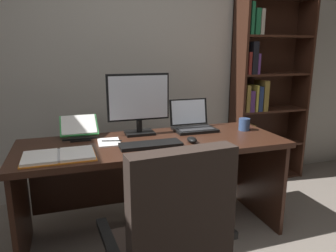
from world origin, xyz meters
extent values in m
cube|color=#B2ADA3|center=(0.00, 1.98, 1.34)|extent=(5.06, 0.12, 2.67)
cube|color=#381E14|center=(-0.16, 1.05, 0.73)|extent=(1.89, 0.70, 0.04)
cube|color=#381E14|center=(-1.07, 1.05, 0.35)|extent=(0.03, 0.64, 0.71)
cube|color=#381E14|center=(0.75, 1.05, 0.35)|extent=(0.03, 0.64, 0.71)
cube|color=#381E14|center=(-0.16, 1.37, 0.39)|extent=(1.77, 0.03, 0.49)
cube|color=#381E14|center=(0.92, 1.76, 0.95)|extent=(0.02, 0.28, 1.90)
cube|color=#381E14|center=(1.70, 1.76, 0.95)|extent=(0.02, 0.28, 1.90)
cube|color=#381E14|center=(1.31, 1.90, 0.95)|extent=(0.80, 0.01, 1.90)
cube|color=#381E14|center=(1.31, 1.76, 0.01)|extent=(0.75, 0.26, 0.02)
cube|color=navy|center=(0.98, 1.72, 0.13)|extent=(0.05, 0.18, 0.23)
cube|color=olive|center=(1.04, 1.73, 0.14)|extent=(0.04, 0.20, 0.23)
cube|color=gold|center=(1.10, 1.74, 0.17)|extent=(0.06, 0.22, 0.29)
cube|color=#381E14|center=(1.31, 1.76, 0.39)|extent=(0.75, 0.26, 0.02)
cube|color=navy|center=(0.97, 1.73, 0.56)|extent=(0.04, 0.21, 0.32)
cube|color=gray|center=(1.02, 1.73, 0.52)|extent=(0.04, 0.20, 0.24)
cube|color=olive|center=(1.06, 1.74, 0.51)|extent=(0.04, 0.22, 0.23)
cube|color=#381E14|center=(1.31, 1.76, 0.76)|extent=(0.75, 0.26, 0.02)
cube|color=olive|center=(0.98, 1.73, 0.91)|extent=(0.04, 0.21, 0.27)
cube|color=#512D66|center=(1.03, 1.73, 0.88)|extent=(0.05, 0.21, 0.21)
cube|color=gold|center=(1.08, 1.73, 0.91)|extent=(0.03, 0.20, 0.27)
cube|color=navy|center=(1.12, 1.71, 0.90)|extent=(0.05, 0.17, 0.25)
cube|color=olive|center=(1.18, 1.73, 0.93)|extent=(0.05, 0.21, 0.31)
cube|color=#381E14|center=(1.31, 1.76, 1.14)|extent=(0.75, 0.26, 0.02)
cube|color=maroon|center=(0.97, 1.74, 1.26)|extent=(0.03, 0.22, 0.21)
cube|color=black|center=(1.03, 1.72, 1.31)|extent=(0.06, 0.18, 0.31)
cube|color=#512D66|center=(1.07, 1.71, 1.25)|extent=(0.03, 0.16, 0.20)
cube|color=#381E14|center=(1.31, 1.76, 1.51)|extent=(0.75, 0.26, 0.02)
cube|color=#195633|center=(0.97, 1.72, 1.67)|extent=(0.03, 0.18, 0.29)
cube|color=#195633|center=(1.03, 1.73, 1.64)|extent=(0.05, 0.21, 0.24)
cube|color=gray|center=(1.08, 1.74, 1.64)|extent=(0.04, 0.23, 0.24)
cube|color=#2D231E|center=(-0.31, 0.31, 0.39)|extent=(0.54, 0.52, 0.07)
cube|color=#2D231E|center=(-0.30, 0.11, 0.70)|extent=(0.48, 0.14, 0.56)
cube|color=black|center=(-0.59, 0.28, 0.51)|extent=(0.08, 0.39, 0.04)
cube|color=black|center=(-0.03, 0.33, 0.51)|extent=(0.08, 0.39, 0.04)
cube|color=black|center=(-0.22, 1.27, 0.76)|extent=(0.22, 0.16, 0.02)
cylinder|color=black|center=(-0.22, 1.27, 0.81)|extent=(0.04, 0.04, 0.09)
cube|color=black|center=(-0.22, 1.28, 1.03)|extent=(0.48, 0.02, 0.36)
cube|color=silver|center=(-0.22, 1.26, 1.03)|extent=(0.45, 0.00, 0.33)
cube|color=black|center=(0.23, 1.23, 0.76)|extent=(0.33, 0.23, 0.02)
cube|color=#2D2D30|center=(0.23, 1.21, 0.77)|extent=(0.28, 0.13, 0.00)
cube|color=black|center=(0.23, 1.37, 0.88)|extent=(0.33, 0.05, 0.22)
cube|color=silver|center=(0.23, 1.36, 0.88)|extent=(0.30, 0.04, 0.19)
cube|color=black|center=(-0.22, 0.93, 0.76)|extent=(0.42, 0.15, 0.02)
ellipsoid|color=black|center=(0.08, 0.93, 0.77)|extent=(0.06, 0.10, 0.04)
cube|color=black|center=(-0.66, 1.25, 0.75)|extent=(0.14, 0.12, 0.01)
cube|color=black|center=(-0.66, 1.20, 0.76)|extent=(0.25, 0.01, 0.01)
cube|color=green|center=(-0.66, 1.36, 0.83)|extent=(0.27, 0.21, 0.12)
cube|color=white|center=(-0.66, 1.35, 0.84)|extent=(0.25, 0.19, 0.10)
cube|color=orange|center=(-0.91, 0.88, 0.75)|extent=(0.22, 0.27, 0.01)
cube|color=orange|center=(-0.70, 0.88, 0.75)|extent=(0.22, 0.27, 0.01)
cube|color=white|center=(-0.91, 0.88, 0.76)|extent=(0.20, 0.26, 0.02)
cube|color=white|center=(-0.70, 0.88, 0.76)|extent=(0.20, 0.26, 0.02)
cylinder|color=#B7B7BC|center=(-0.80, 0.88, 0.76)|extent=(0.02, 0.24, 0.02)
cube|color=white|center=(-0.47, 1.10, 0.75)|extent=(0.16, 0.22, 0.01)
cylinder|color=black|center=(-0.45, 1.10, 0.76)|extent=(0.14, 0.04, 0.01)
cylinder|color=#334C7A|center=(0.62, 1.12, 0.79)|extent=(0.09, 0.09, 0.10)
camera|label=1|loc=(-0.73, -1.02, 1.37)|focal=33.35mm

